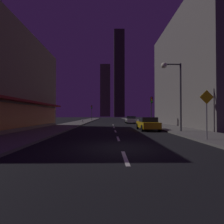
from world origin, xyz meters
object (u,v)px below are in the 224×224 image
Objects in this scene: traffic_light_far_left at (92,109)px; car_parked_far at (131,120)px; car_parked_near at (148,124)px; street_lamp_right at (172,80)px; fire_hydrant_far_left at (82,121)px; traffic_light_near_right at (151,105)px; pedestrian_crossing_sign at (207,110)px.

car_parked_far is at bearing -54.47° from traffic_light_far_left.
street_lamp_right is at bearing -54.00° from car_parked_near.
car_parked_near is 6.48× the size of fire_hydrant_far_left.
street_lamp_right is (-0.12, -8.17, 1.87)m from traffic_light_near_right.
street_lamp_right reaches higher than car_parked_near.
car_parked_near is 1.34× the size of pedestrian_crossing_sign.
car_parked_near is at bearing -71.47° from traffic_light_far_left.
traffic_light_far_left reaches higher than car_parked_far.
pedestrian_crossing_sign is (0.22, -5.15, -3.05)m from street_lamp_right.
car_parked_far is 22.13m from pedestrian_crossing_sign.
pedestrian_crossing_sign is at bearing -84.81° from car_parked_far.
traffic_light_far_left is 0.64× the size of street_lamp_right.
traffic_light_near_right and traffic_light_far_left have the same top height.
car_parked_near reaches higher than fire_hydrant_far_left.
fire_hydrant_far_left is at bearing 117.87° from pedestrian_crossing_sign.
car_parked_far is 17.49m from street_lamp_right.
traffic_light_far_left is (-11.00, 21.43, 0.00)m from traffic_light_near_right.
car_parked_near is 1.00× the size of car_parked_far.
car_parked_near is at bearing -56.13° from fire_hydrant_far_left.
traffic_light_far_left is (0.40, 13.00, 2.74)m from fire_hydrant_far_left.
car_parked_far is 9.23m from traffic_light_near_right.
car_parked_near is 28.74m from traffic_light_far_left.
pedestrian_crossing_sign is at bearing -87.55° from street_lamp_right.
pedestrian_crossing_sign reaches higher than car_parked_near.
pedestrian_crossing_sign reaches higher than car_parked_far.
car_parked_far is 6.48× the size of fire_hydrant_far_left.
pedestrian_crossing_sign is at bearing -89.57° from traffic_light_near_right.
traffic_light_near_right is at bearing 71.62° from car_parked_near.
traffic_light_near_right is 1.00× the size of traffic_light_far_left.
traffic_light_far_left is (-9.10, 27.15, 2.45)m from car_parked_near.
car_parked_far is at bearing 90.00° from car_parked_near.
street_lamp_right reaches higher than fire_hydrant_far_left.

